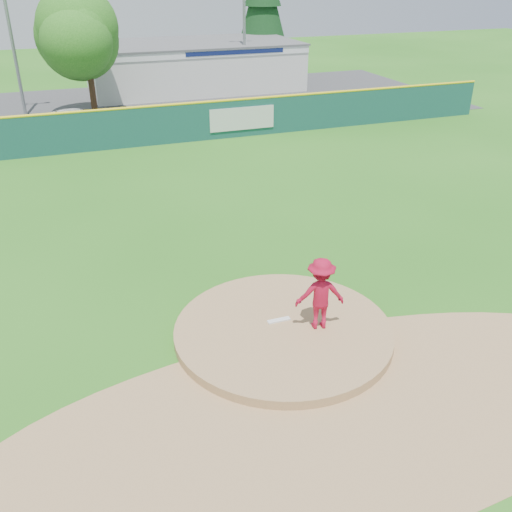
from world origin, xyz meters
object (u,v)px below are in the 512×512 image
object	(u,v)px
deciduous_tree	(86,39)
conifer_tree	(263,3)
van	(78,121)
light_pole_right	(244,10)
light_pole_left	(6,10)
pool_building_grp	(193,65)
pitcher	(320,294)

from	to	relation	value
deciduous_tree	conifer_tree	xyz separation A→B (m)	(15.00, 11.00, 0.99)
van	light_pole_right	world-z (taller)	light_pole_right
van	conifer_tree	size ratio (longest dim) A/B	0.47
light_pole_left	light_pole_right	size ratio (longest dim) A/B	1.10
deciduous_tree	conifer_tree	distance (m)	18.63
conifer_tree	light_pole_left	xyz separation A→B (m)	(-19.00, -9.00, 0.51)
pool_building_grp	light_pole_left	size ratio (longest dim) A/B	1.38
conifer_tree	van	bearing A→B (deg)	-139.08
light_pole_left	pitcher	bearing A→B (deg)	-75.87
pool_building_grp	conifer_tree	bearing A→B (deg)	29.78
van	light_pole_left	world-z (taller)	light_pole_left
van	conifer_tree	distance (m)	21.97
van	light_pole_right	xyz separation A→B (m)	(12.18, 7.03, 4.90)
conifer_tree	light_pole_right	bearing A→B (deg)	-119.74
van	deciduous_tree	size ratio (longest dim) A/B	0.61
conifer_tree	pool_building_grp	bearing A→B (deg)	-150.22
pitcher	light_pole_right	world-z (taller)	light_pole_right
pitcher	pool_building_grp	world-z (taller)	pool_building_grp
deciduous_tree	pool_building_grp	bearing A→B (deg)	41.16
pool_building_grp	van	bearing A→B (deg)	-132.50
van	light_pole_left	xyz separation A→B (m)	(-2.82, 5.03, 5.41)
pool_building_grp	light_pole_left	xyz separation A→B (m)	(-12.00, -4.99, 4.39)
pool_building_grp	deciduous_tree	xyz separation A→B (m)	(-8.00, -6.99, 2.89)
light_pole_left	deciduous_tree	bearing A→B (deg)	-26.57
pool_building_grp	deciduous_tree	distance (m)	11.01
conifer_tree	light_pole_right	distance (m)	8.06
pitcher	light_pole_left	bearing A→B (deg)	-62.83
conifer_tree	light_pole_right	xyz separation A→B (m)	(-4.00, -7.00, 0.00)
light_pole_right	pitcher	bearing A→B (deg)	-105.55
deciduous_tree	light_pole_left	xyz separation A→B (m)	(-4.00, 2.00, 1.50)
conifer_tree	light_pole_left	world-z (taller)	light_pole_left
deciduous_tree	light_pole_right	distance (m)	11.75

